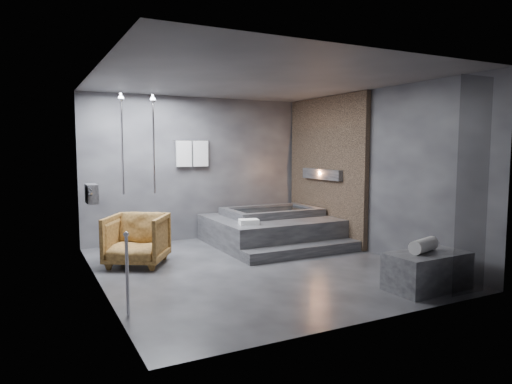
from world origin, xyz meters
TOP-DOWN VIEW (x-y plane):
  - room at (0.40, 0.24)m, footprint 5.00×5.04m
  - tub_deck at (1.05, 1.45)m, footprint 2.20×2.00m
  - tub_step at (1.05, 0.27)m, footprint 2.20×0.36m
  - concrete_bench at (1.48, -1.97)m, footprint 1.08×0.62m
  - driftwood_chair at (-1.57, 0.95)m, footprint 1.18×1.19m
  - rolled_towel at (1.45, -1.93)m, footprint 0.52×0.32m
  - deck_towel at (0.33, 0.90)m, footprint 0.37×0.31m

SIDE VIEW (x-z plane):
  - tub_step at x=1.05m, z-range 0.00..0.18m
  - concrete_bench at x=1.48m, z-range 0.00..0.48m
  - tub_deck at x=1.05m, z-range 0.00..0.50m
  - driftwood_chair at x=-1.57m, z-range 0.00..0.80m
  - deck_towel at x=0.33m, z-range 0.50..0.59m
  - rolled_towel at x=1.45m, z-range 0.48..0.65m
  - room at x=0.40m, z-range 0.32..3.14m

